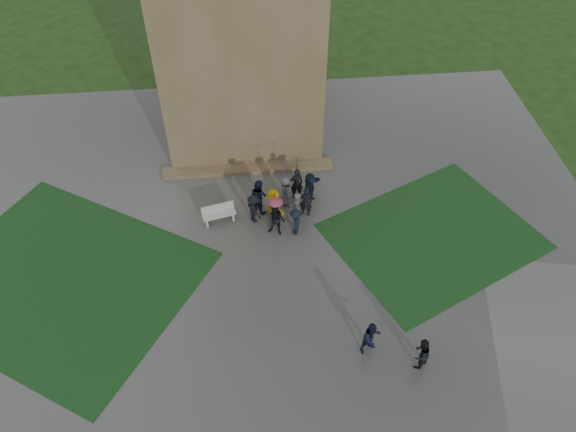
{
  "coord_description": "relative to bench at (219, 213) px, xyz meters",
  "views": [
    {
      "loc": [
        -0.09,
        -12.12,
        19.68
      ],
      "look_at": [
        1.66,
        5.85,
        1.2
      ],
      "focal_mm": 35.0,
      "sensor_mm": 36.0,
      "label": 1
    }
  ],
  "objects": [
    {
      "name": "ground",
      "position": [
        1.58,
        -7.03,
        -0.5
      ],
      "size": [
        120.0,
        120.0,
        0.0
      ],
      "primitive_type": "plane",
      "color": "black"
    },
    {
      "name": "plaza",
      "position": [
        1.58,
        -5.03,
        -0.49
      ],
      "size": [
        34.0,
        34.0,
        0.02
      ],
      "primitive_type": "cube",
      "color": "#3A3A37",
      "rests_on": "ground"
    },
    {
      "name": "lawn_inset_left",
      "position": [
        -6.92,
        -3.03,
        -0.47
      ],
      "size": [
        14.1,
        13.46,
        0.01
      ],
      "primitive_type": "cube",
      "rotation": [
        0.0,
        0.0,
        -0.56
      ],
      "color": "black",
      "rests_on": "plaza"
    },
    {
      "name": "lawn_inset_right",
      "position": [
        10.08,
        -2.03,
        -0.47
      ],
      "size": [
        11.12,
        10.15,
        0.01
      ],
      "primitive_type": "cube",
      "rotation": [
        0.0,
        0.0,
        0.44
      ],
      "color": "black",
      "rests_on": "plaza"
    },
    {
      "name": "tower_plinth",
      "position": [
        1.58,
        3.57,
        -0.37
      ],
      "size": [
        9.0,
        0.8,
        0.22
      ],
      "primitive_type": "cube",
      "color": "brown",
      "rests_on": "plaza"
    },
    {
      "name": "bench",
      "position": [
        0.0,
        0.0,
        0.0
      ],
      "size": [
        1.68,
        0.85,
        0.93
      ],
      "rotation": [
        0.0,
        0.0,
        0.23
      ],
      "color": "#A9AAA5",
      "rests_on": "plaza"
    },
    {
      "name": "visitor_cluster",
      "position": [
        3.23,
        0.24,
        0.65
      ],
      "size": [
        3.98,
        3.51,
        2.61
      ],
      "color": "black",
      "rests_on": "plaza"
    },
    {
      "name": "pedestrian_mid",
      "position": [
        5.86,
        -7.71,
        0.35
      ],
      "size": [
        0.92,
        0.74,
        1.65
      ],
      "primitive_type": "imported",
      "rotation": [
        0.0,
        0.0,
        0.42
      ],
      "color": "black",
      "rests_on": "plaza"
    },
    {
      "name": "pedestrian_near",
      "position": [
        7.59,
        -8.58,
        0.33
      ],
      "size": [
        0.9,
        0.82,
        1.61
      ],
      "primitive_type": "imported",
      "rotation": [
        0.0,
        0.0,
        3.77
      ],
      "color": "black",
      "rests_on": "plaza"
    }
  ]
}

